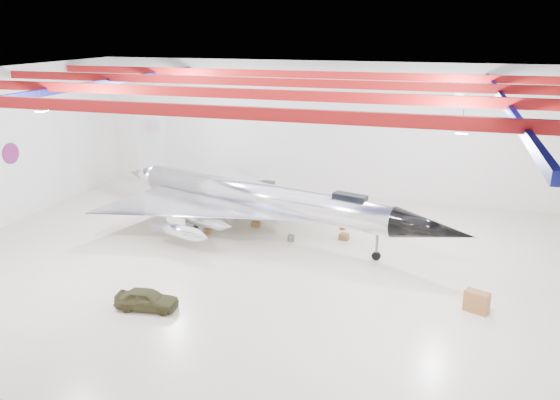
% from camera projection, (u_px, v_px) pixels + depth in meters
% --- Properties ---
extents(floor, '(40.00, 40.00, 0.00)m').
position_uv_depth(floor, '(270.00, 263.00, 32.80)').
color(floor, beige).
rests_on(floor, ground).
extents(wall_back, '(40.00, 0.00, 40.00)m').
position_uv_depth(wall_back, '(326.00, 130.00, 44.82)').
color(wall_back, silver).
rests_on(wall_back, floor).
extents(ceiling, '(40.00, 40.00, 0.00)m').
position_uv_depth(ceiling, '(269.00, 76.00, 29.47)').
color(ceiling, '#0A0F38').
rests_on(ceiling, wall_back).
extents(ceiling_structure, '(39.50, 29.50, 1.08)m').
position_uv_depth(ceiling_structure, '(269.00, 89.00, 29.68)').
color(ceiling_structure, maroon).
rests_on(ceiling_structure, ceiling).
extents(wall_roundel, '(0.10, 1.50, 1.50)m').
position_uv_depth(wall_roundel, '(11.00, 153.00, 38.63)').
color(wall_roundel, '#B21414').
rests_on(wall_roundel, wall_left).
extents(jet_aircraft, '(26.08, 18.57, 7.24)m').
position_uv_depth(jet_aircraft, '(259.00, 200.00, 36.85)').
color(jet_aircraft, silver).
rests_on(jet_aircraft, floor).
extents(jeep, '(3.32, 1.69, 1.08)m').
position_uv_depth(jeep, '(147.00, 299.00, 27.31)').
color(jeep, '#3E3B1F').
rests_on(jeep, floor).
extents(desk, '(1.32, 1.00, 1.08)m').
position_uv_depth(desk, '(477.00, 302.00, 27.06)').
color(desk, brown).
rests_on(desk, floor).
extents(crate_ply, '(0.59, 0.52, 0.35)m').
position_uv_depth(crate_ply, '(208.00, 231.00, 37.45)').
color(crate_ply, olive).
rests_on(crate_ply, floor).
extents(toolbox_red, '(0.48, 0.39, 0.33)m').
position_uv_depth(toolbox_red, '(274.00, 216.00, 40.52)').
color(toolbox_red, '#A02710').
rests_on(toolbox_red, floor).
extents(engine_drum, '(0.46, 0.46, 0.41)m').
position_uv_depth(engine_drum, '(291.00, 238.00, 36.12)').
color(engine_drum, '#59595B').
rests_on(engine_drum, floor).
extents(parts_bin, '(0.68, 0.58, 0.42)m').
position_uv_depth(parts_bin, '(344.00, 237.00, 36.35)').
color(parts_bin, olive).
rests_on(parts_bin, floor).
extents(crate_small, '(0.38, 0.33, 0.24)m').
position_uv_depth(crate_small, '(242.00, 213.00, 41.24)').
color(crate_small, '#59595B').
rests_on(crate_small, floor).
extents(tool_chest, '(0.43, 0.43, 0.37)m').
position_uv_depth(tool_chest, '(343.00, 227.00, 38.22)').
color(tool_chest, '#A02710').
rests_on(tool_chest, floor).
extents(oil_barrel, '(0.61, 0.51, 0.40)m').
position_uv_depth(oil_barrel, '(256.00, 224.00, 38.67)').
color(oil_barrel, olive).
rests_on(oil_barrel, floor).
extents(spares_box, '(0.56, 0.56, 0.39)m').
position_uv_depth(spares_box, '(327.00, 218.00, 39.85)').
color(spares_box, '#59595B').
rests_on(spares_box, floor).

